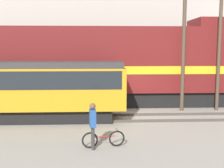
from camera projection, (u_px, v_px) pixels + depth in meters
ground_plane at (134, 116)px, 16.01m from camera, size 120.00×120.00×0.00m
track_near at (136, 118)px, 15.22m from camera, size 60.00×1.50×0.14m
track_far at (128, 104)px, 19.23m from camera, size 60.00×1.51×0.14m
building_backdrop at (120, 13)px, 25.89m from camera, size 37.74×6.00×14.16m
freight_locomotive at (78, 65)px, 18.76m from camera, size 21.78×3.04×5.78m
streetcar at (16, 87)px, 14.73m from camera, size 11.43×2.54×3.11m
bicycle at (104, 139)px, 10.77m from camera, size 1.66×0.46×0.69m
person at (93, 121)px, 10.45m from camera, size 0.27×0.39×1.77m
utility_pole_center at (184, 42)px, 16.86m from camera, size 0.23×0.23×8.43m
utility_pole_right at (220, 39)px, 16.94m from camera, size 0.21×0.21×8.81m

